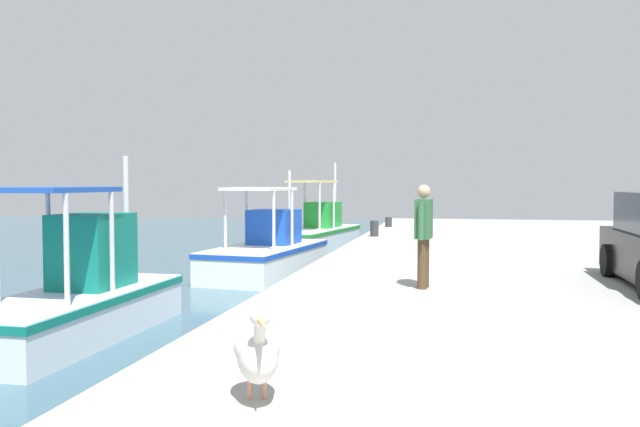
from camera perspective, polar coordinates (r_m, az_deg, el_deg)
name	(u,v)px	position (r m, az deg, el deg)	size (l,w,h in m)	color
quay_pier	(556,289)	(14.00, 19.84, -6.22)	(36.00, 10.00, 0.80)	#9E9E99
fishing_boat_second	(77,298)	(11.48, -20.34, -6.89)	(4.67, 1.74, 3.03)	white
fishing_boat_third	(267,253)	(17.90, -4.63, -3.43)	(4.96, 2.52, 2.89)	white
fishing_boat_fourth	(318,234)	(24.38, -0.21, -1.76)	(5.68, 2.52, 3.31)	white
pelican	(257,352)	(5.32, -5.46, -11.86)	(0.96, 0.56, 0.82)	tan
fisherman_standing	(424,231)	(10.88, 8.98, -1.51)	(0.63, 0.29, 1.70)	#4C3823
mooring_bollard_nearest	(374,228)	(21.18, 4.74, -1.30)	(0.27, 0.27, 0.51)	#333338
mooring_bollard_second	(389,222)	(25.69, 5.98, -0.74)	(0.26, 0.26, 0.38)	#333338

